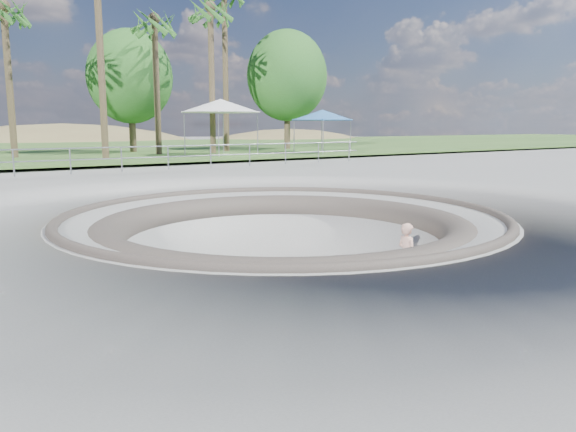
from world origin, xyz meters
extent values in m
plane|color=#9F9F9A|center=(0.00, 0.00, 0.00)|extent=(180.00, 180.00, 0.00)
torus|color=#9F9F9A|center=(0.00, 0.00, -2.00)|extent=(14.00, 14.00, 4.00)
cylinder|color=#9F9F9A|center=(0.00, 0.00, -1.95)|extent=(6.60, 6.60, 0.10)
torus|color=#524841|center=(0.00, 0.00, -0.02)|extent=(10.24, 10.24, 0.24)
torus|color=#524841|center=(0.00, 0.00, -0.45)|extent=(8.91, 8.91, 0.81)
cube|color=#376227|center=(0.00, 34.00, 0.22)|extent=(180.00, 36.00, 0.12)
ellipsoid|color=brown|center=(8.00, 60.00, -7.87)|extent=(61.60, 44.00, 28.60)
ellipsoid|color=brown|center=(35.00, 52.00, -5.36)|extent=(42.00, 30.00, 19.50)
cylinder|color=gray|center=(0.00, 12.00, 1.17)|extent=(25.00, 0.05, 0.05)
cylinder|color=gray|center=(0.00, 12.00, 0.72)|extent=(25.00, 0.05, 0.05)
cube|color=#95583B|center=(2.53, -1.52, -1.83)|extent=(0.79, 0.41, 0.02)
cylinder|color=#BDBCC2|center=(2.53, -1.52, -1.86)|extent=(0.08, 0.16, 0.03)
cylinder|color=#BDBCC2|center=(2.53, -1.52, -1.86)|extent=(0.08, 0.16, 0.03)
cylinder|color=beige|center=(2.53, -1.52, -1.87)|extent=(0.07, 0.04, 0.06)
cylinder|color=beige|center=(2.53, -1.52, -1.87)|extent=(0.07, 0.04, 0.06)
cylinder|color=beige|center=(2.53, -1.52, -1.87)|extent=(0.07, 0.04, 0.06)
cylinder|color=beige|center=(2.53, -1.52, -1.87)|extent=(0.07, 0.04, 0.06)
imported|color=#EAAF97|center=(2.53, -1.52, -1.02)|extent=(0.44, 0.62, 1.60)
cylinder|color=gray|center=(6.82, 17.94, 1.48)|extent=(0.06, 0.06, 2.41)
cylinder|color=gray|center=(9.88, 17.94, 1.48)|extent=(0.06, 0.06, 2.41)
cylinder|color=gray|center=(6.82, 21.00, 1.48)|extent=(0.06, 0.06, 2.41)
cylinder|color=gray|center=(9.88, 21.00, 1.48)|extent=(0.06, 0.06, 2.41)
cube|color=white|center=(8.35, 19.47, 2.80)|extent=(3.99, 3.99, 0.08)
cone|color=white|center=(8.35, 19.47, 3.18)|extent=(6.30, 6.30, 0.77)
cylinder|color=gray|center=(13.51, 16.73, 1.28)|extent=(0.06, 0.06, 1.99)
cylinder|color=gray|center=(16.05, 16.73, 1.28)|extent=(0.06, 0.06, 1.99)
cylinder|color=gray|center=(13.51, 19.27, 1.28)|extent=(0.06, 0.06, 1.99)
cylinder|color=gray|center=(16.05, 19.27, 1.28)|extent=(0.06, 0.06, 1.99)
cube|color=#316DB4|center=(14.78, 18.00, 2.36)|extent=(3.13, 3.13, 0.08)
cone|color=#316DB4|center=(14.78, 18.00, 2.68)|extent=(5.31, 5.31, 0.63)
cylinder|color=brown|center=(-2.36, 23.39, 4.27)|extent=(0.36, 0.36, 8.19)
cylinder|color=brown|center=(1.59, 19.83, 6.21)|extent=(0.36, 0.36, 12.08)
cylinder|color=brown|center=(5.52, 22.29, 4.26)|extent=(0.36, 0.36, 8.17)
cylinder|color=brown|center=(8.85, 21.59, 4.72)|extent=(0.36, 0.36, 9.09)
cylinder|color=brown|center=(10.69, 23.28, 5.54)|extent=(0.36, 0.36, 10.74)
cylinder|color=brown|center=(5.15, 25.95, 2.49)|extent=(0.44, 0.44, 4.64)
ellipsoid|color=#2B5C1F|center=(5.15, 25.95, 5.14)|extent=(5.54, 5.04, 6.05)
cylinder|color=brown|center=(16.38, 24.43, 2.71)|extent=(0.44, 0.44, 5.08)
ellipsoid|color=#2B5C1F|center=(16.38, 24.43, 5.61)|extent=(6.06, 5.51, 6.61)
camera|label=1|loc=(-7.07, -10.78, 2.09)|focal=35.00mm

